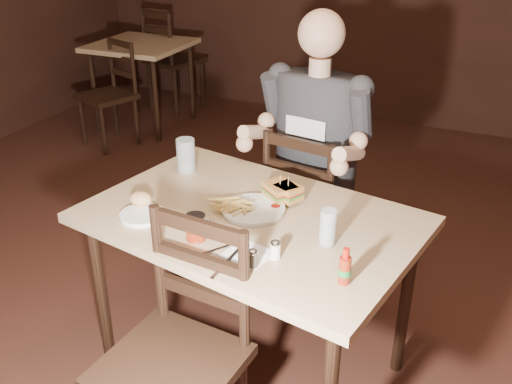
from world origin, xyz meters
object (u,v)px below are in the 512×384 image
at_px(main_table, 251,231).
at_px(diner, 313,119).
at_px(hot_sauce, 345,266).
at_px(chair_near, 170,365).
at_px(bg_table, 141,53).
at_px(bg_chair_near, 106,96).
at_px(chair_far, 313,209).
at_px(syrup_dispenser, 196,227).
at_px(bg_chair_far, 175,60).
at_px(side_plate, 143,216).
at_px(dinner_plate, 253,210).
at_px(glass_left, 186,155).
at_px(glass_right, 328,227).

height_order(main_table, diner, diner).
relative_size(main_table, hot_sauce, 10.90).
bearing_deg(chair_near, bg_table, 130.35).
relative_size(main_table, bg_chair_near, 1.62).
bearing_deg(chair_far, syrup_dispenser, 89.98).
height_order(main_table, bg_chair_far, bg_chair_far).
bearing_deg(side_plate, main_table, 26.47).
distance_m(bg_table, side_plate, 3.23).
xyz_separation_m(dinner_plate, glass_left, (-0.44, 0.23, 0.07)).
bearing_deg(glass_right, bg_chair_near, 141.91).
bearing_deg(bg_chair_near, bg_table, 110.30).
height_order(glass_left, hot_sauce, glass_left).
height_order(dinner_plate, side_plate, dinner_plate).
bearing_deg(side_plate, bg_chair_near, 130.96).
distance_m(glass_right, side_plate, 0.73).
bearing_deg(glass_left, bg_table, 128.68).
distance_m(bg_table, bg_chair_far, 0.58).
bearing_deg(bg_table, chair_near, -54.49).
height_order(main_table, syrup_dispenser, syrup_dispenser).
xyz_separation_m(main_table, chair_far, (0.04, 0.70, -0.24)).
bearing_deg(diner, bg_table, 149.61).
bearing_deg(glass_right, syrup_dispenser, -159.63).
relative_size(chair_far, hot_sauce, 7.05).
distance_m(main_table, side_plate, 0.43).
relative_size(syrup_dispenser, side_plate, 0.57).
height_order(dinner_plate, glass_right, glass_right).
xyz_separation_m(chair_near, side_plate, (-0.35, 0.39, 0.30)).
distance_m(diner, syrup_dispenser, 0.92).
bearing_deg(chair_far, glass_right, 120.01).
height_order(chair_far, glass_right, chair_far).
bearing_deg(chair_near, glass_right, 57.93).
height_order(bg_chair_near, dinner_plate, bg_chair_near).
xyz_separation_m(main_table, bg_chair_far, (-2.21, 3.02, -0.20)).
xyz_separation_m(dinner_plate, glass_right, (0.34, -0.11, 0.06)).
distance_m(chair_near, side_plate, 0.60).
bearing_deg(glass_left, hot_sauce, -31.07).
relative_size(bg_table, hot_sauce, 6.31).
bearing_deg(glass_left, diner, 39.03).
bearing_deg(syrup_dispenser, side_plate, 178.70).
distance_m(main_table, bg_chair_near, 2.94).
bearing_deg(glass_left, bg_chair_near, 136.82).
xyz_separation_m(chair_far, side_plate, (-0.42, -0.89, 0.32)).
bearing_deg(chair_near, main_table, 91.29).
distance_m(chair_near, bg_chair_near, 3.32).
xyz_separation_m(bg_chair_near, syrup_dispenser, (2.11, -2.17, 0.38)).
distance_m(main_table, dinner_plate, 0.09).
xyz_separation_m(bg_chair_far, glass_right, (2.55, -3.10, 0.34)).
distance_m(bg_chair_far, glass_left, 3.30).
xyz_separation_m(bg_chair_near, glass_right, (2.55, -2.00, 0.40)).
height_order(bg_chair_near, glass_left, glass_left).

